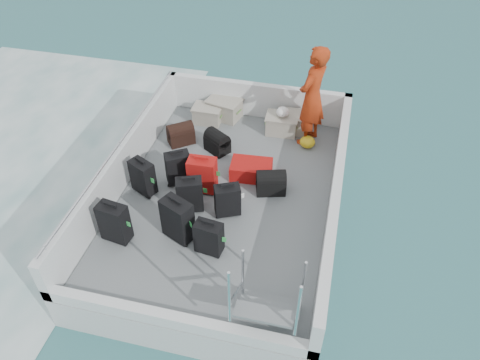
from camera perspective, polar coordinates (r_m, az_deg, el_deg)
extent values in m
plane|color=#174C53|center=(8.07, -1.72, -5.07)|extent=(160.00, 160.00, 0.00)
cube|color=silver|center=(7.86, -1.76, -3.57)|extent=(3.60, 5.00, 0.60)
cube|color=slate|center=(7.64, -1.81, -1.92)|extent=(3.30, 4.70, 0.02)
cube|color=silver|center=(7.94, -14.02, 2.04)|extent=(0.14, 5.00, 0.70)
cube|color=silver|center=(7.24, 11.49, -2.02)|extent=(0.14, 5.00, 0.70)
cube|color=silver|center=(9.30, 2.06, 9.76)|extent=(3.60, 0.14, 0.70)
cube|color=silver|center=(6.10, -7.99, -16.55)|extent=(3.60, 0.14, 0.20)
cylinder|color=silver|center=(7.70, -14.50, 4.34)|extent=(0.04, 4.80, 0.04)
cube|color=black|center=(6.98, -15.06, -5.09)|extent=(0.45, 0.30, 0.65)
cube|color=black|center=(7.66, -11.75, 0.31)|extent=(0.46, 0.38, 0.60)
cube|color=black|center=(7.76, -7.53, 1.43)|extent=(0.46, 0.41, 0.58)
cube|color=black|center=(6.81, -7.61, -4.87)|extent=(0.52, 0.43, 0.69)
cube|color=black|center=(7.24, -6.13, -1.86)|extent=(0.46, 0.36, 0.59)
cube|color=#B6170E|center=(7.55, -4.60, 0.57)|extent=(0.46, 0.29, 0.62)
cube|color=black|center=(6.64, -3.81, -7.08)|extent=(0.41, 0.27, 0.54)
cube|color=black|center=(7.14, -1.54, -2.55)|extent=(0.44, 0.36, 0.55)
cube|color=#B6170E|center=(7.90, 1.37, 1.26)|extent=(0.72, 0.50, 0.27)
cube|color=#ACA596|center=(9.21, -3.96, 7.90)|extent=(0.52, 0.36, 0.31)
cube|color=#ACA596|center=(9.32, -1.90, 8.62)|extent=(0.69, 0.55, 0.37)
cube|color=#ACA596|center=(8.93, 5.11, 6.71)|extent=(0.58, 0.41, 0.34)
cube|color=#ACA596|center=(9.00, 6.44, 6.93)|extent=(0.59, 0.42, 0.34)
ellipsoid|color=gold|center=(8.64, 8.23, 4.61)|extent=(0.28, 0.26, 0.22)
ellipsoid|color=white|center=(8.78, 5.21, 8.10)|extent=(0.24, 0.24, 0.18)
imported|color=#EB4016|center=(8.36, 8.79, 10.00)|extent=(0.68, 0.81, 1.87)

